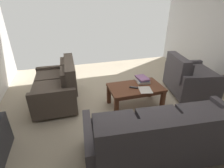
# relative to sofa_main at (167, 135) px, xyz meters

# --- Properties ---
(ground_plane) EXTENTS (5.03, 5.57, 0.01)m
(ground_plane) POSITION_rel_sofa_main_xyz_m (0.06, -1.14, -0.36)
(ground_plane) COLOR #B7A88E
(sofa_main) EXTENTS (2.14, 1.00, 0.82)m
(sofa_main) POSITION_rel_sofa_main_xyz_m (0.00, 0.00, 0.00)
(sofa_main) COLOR black
(sofa_main) RESTS_ON ground
(loveseat_near) EXTENTS (0.84, 1.32, 0.85)m
(loveseat_near) POSITION_rel_sofa_main_xyz_m (1.32, -1.83, 0.01)
(loveseat_near) COLOR black
(loveseat_near) RESTS_ON ground
(coffee_table) EXTENTS (1.01, 0.59, 0.43)m
(coffee_table) POSITION_rel_sofa_main_xyz_m (-0.09, -1.22, 0.01)
(coffee_table) COLOR brown
(coffee_table) RESTS_ON ground
(armchair_side) EXTENTS (1.06, 1.15, 0.86)m
(armchair_side) POSITION_rel_sofa_main_xyz_m (-1.44, -1.39, 0.01)
(armchair_side) COLOR black
(armchair_side) RESTS_ON ground
(book_stack) EXTENTS (0.28, 0.29, 0.10)m
(book_stack) POSITION_rel_sofa_main_xyz_m (-0.30, -1.37, 0.13)
(book_stack) COLOR silver
(book_stack) RESTS_ON coffee_table
(tv_remote) EXTENTS (0.16, 0.12, 0.02)m
(tv_remote) POSITION_rel_sofa_main_xyz_m (-0.04, -1.18, 0.09)
(tv_remote) COLOR black
(tv_remote) RESTS_ON coffee_table
(loose_magazine) EXTENTS (0.27, 0.31, 0.01)m
(loose_magazine) POSITION_rel_sofa_main_xyz_m (-0.21, -1.04, 0.08)
(loose_magazine) COLOR silver
(loose_magazine) RESTS_ON coffee_table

